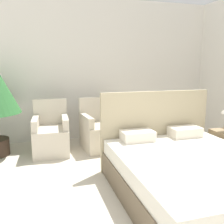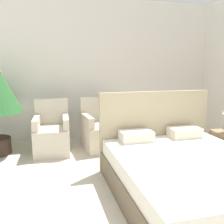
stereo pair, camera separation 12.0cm
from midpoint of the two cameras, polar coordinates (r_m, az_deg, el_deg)
wall_back at (r=5.36m, az=-2.79°, el=9.55°), size 10.00×0.06×2.90m
bed at (r=3.17m, az=17.97°, el=-13.56°), size 1.72×2.07×1.18m
armchair_near_window_left at (r=4.60m, az=-12.85°, el=-5.43°), size 0.64×0.74×0.94m
armchair_near_window_right at (r=4.71m, az=-1.97°, el=-4.80°), size 0.67×0.77×0.94m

